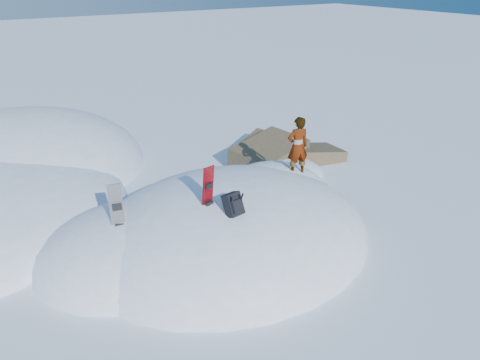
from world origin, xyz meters
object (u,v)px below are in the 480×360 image
snowboard_red (208,196)px  backpack (234,205)px  person (298,147)px  snowboard_dark (118,218)px

snowboard_red → backpack: 0.66m
snowboard_red → person: 3.25m
backpack → snowboard_red: bearing=105.0°
snowboard_red → person: person is taller
backpack → person: size_ratio=0.36×
backpack → person: bearing=17.7°
backpack → person: (2.85, 1.47, 0.23)m
snowboard_red → snowboard_dark: snowboard_red is taller
snowboard_dark → person: 4.88m
backpack → person: person is taller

